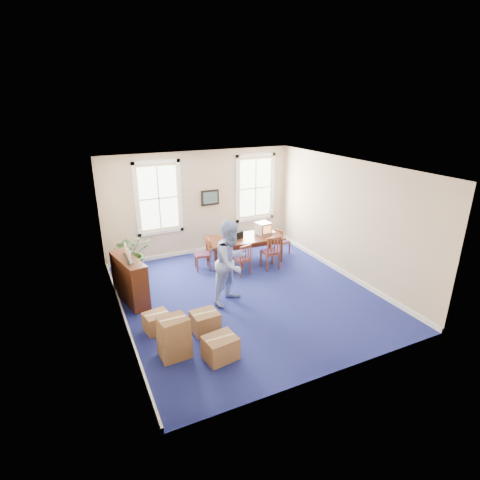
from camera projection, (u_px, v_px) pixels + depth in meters
name	position (u px, v px, depth m)	size (l,w,h in m)	color
floor	(247.00, 295.00, 9.41)	(6.50, 6.50, 0.00)	navy
ceiling	(247.00, 167.00, 8.29)	(6.50, 6.50, 0.00)	white
wall_back	(201.00, 203.00, 11.60)	(6.50, 6.50, 0.00)	tan
wall_front	(335.00, 295.00, 6.10)	(6.50, 6.50, 0.00)	tan
wall_left	(116.00, 256.00, 7.65)	(6.50, 6.50, 0.00)	tan
wall_right	(347.00, 219.00, 10.05)	(6.50, 6.50, 0.00)	tan
baseboard_back	(203.00, 249.00, 12.11)	(6.00, 0.04, 0.12)	white
baseboard_left	(125.00, 320.00, 8.20)	(0.04, 6.50, 0.12)	white
baseboard_right	(341.00, 271.00, 10.58)	(0.04, 6.50, 0.12)	white
window_left	(159.00, 198.00, 10.96)	(1.40, 0.12, 2.20)	white
window_right	(255.00, 188.00, 12.24)	(1.40, 0.12, 2.20)	white
wall_picture	(210.00, 198.00, 11.63)	(0.58, 0.06, 0.48)	black
conference_table	(244.00, 249.00, 11.24)	(2.25, 1.02, 0.77)	#431E0F
crt_tv	(263.00, 228.00, 11.36)	(0.39, 0.43, 0.36)	#B7B7BC
game_console	(273.00, 232.00, 11.49)	(0.14, 0.17, 0.04)	white
equipment_bag	(236.00, 235.00, 11.01)	(0.41, 0.27, 0.20)	black
chair_near_left	(241.00, 259.00, 10.38)	(0.41, 0.41, 0.91)	brown
chair_near_right	(270.00, 252.00, 10.73)	(0.46, 0.46, 1.02)	brown
chair_end_left	(202.00, 254.00, 10.68)	(0.41, 0.41, 0.92)	brown
chair_end_right	(282.00, 241.00, 11.76)	(0.38, 0.38, 0.85)	brown
man	(231.00, 262.00, 8.77)	(1.00, 0.77, 2.04)	#8AA1DC
credenza	(130.00, 280.00, 8.96)	(0.40, 1.41, 1.11)	#431E0F
brochure_rack	(127.00, 252.00, 8.71)	(0.13, 0.73, 0.32)	#99999E
potted_plant	(132.00, 253.00, 10.42)	(1.06, 0.93, 1.18)	#27461C
cardboard_boxes	(184.00, 331.00, 7.19)	(1.51, 1.51, 0.86)	brown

